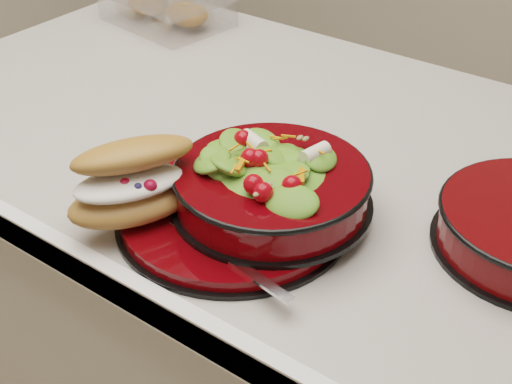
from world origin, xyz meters
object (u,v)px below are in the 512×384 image
Objects in this scene: fork at (231,260)px; pastry_box at (166,1)px; island_counter at (266,343)px; salad_bowl at (272,179)px; croissant at (133,183)px; dinner_plate at (233,214)px.

pastry_box is at bearing 57.35° from fork.
salad_bowl reaches higher than island_counter.
island_counter is 7.21× the size of fork.
croissant is at bearing 99.06° from fork.
pastry_box is at bearing 69.89° from croissant.
fork is (0.15, -0.29, 0.47)m from island_counter.
salad_bowl reaches higher than pastry_box.
croissant is 0.74× the size of pastry_box.
croissant is 1.08× the size of fork.
fork is at bearing -60.18° from croissant.
dinner_plate is 0.68m from pastry_box.
fork is at bearing -53.21° from dinner_plate.
island_counter is 0.58m from croissant.
dinner_plate is 0.13m from croissant.
island_counter is 6.69× the size of croissant.
croissant reaches higher than dinner_plate.
salad_bowl is 0.16m from croissant.
salad_bowl is 0.98× the size of pastry_box.
pastry_box reaches higher than island_counter.
salad_bowl is at bearing -53.35° from island_counter.
fork is (0.15, -0.00, -0.04)m from croissant.
salad_bowl reaches higher than dinner_plate.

